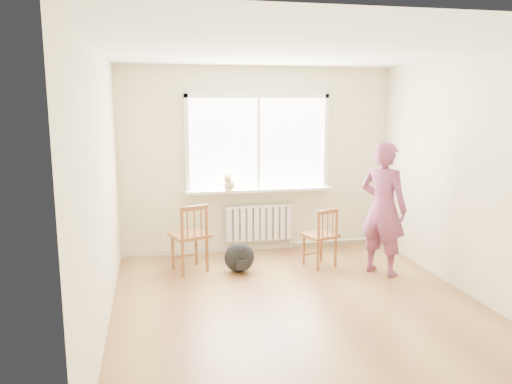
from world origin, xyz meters
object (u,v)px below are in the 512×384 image
cat (229,183)px  chair_right (322,237)px  person (383,208)px  chair_left (191,238)px  backpack (239,257)px

cat → chair_right: bearing=-17.3°
person → cat: size_ratio=4.37×
cat → person: bearing=-16.2°
chair_right → cat: bearing=-54.1°
chair_left → backpack: chair_left is taller
chair_left → person: bearing=147.4°
chair_left → chair_right: bearing=155.3°
chair_left → cat: 1.04m
chair_left → cat: size_ratio=2.30×
chair_left → cat: bearing=-153.7°
chair_right → cat: 1.52m
backpack → person: bearing=-13.1°
chair_right → backpack: (-1.12, 0.01, -0.21)m
cat → backpack: bearing=-71.9°
chair_right → person: bearing=128.8°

